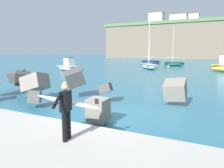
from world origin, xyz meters
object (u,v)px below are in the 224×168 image
Objects in this scene: boat_mid_left at (68,67)px; boat_mid_centre at (151,62)px; boat_near_right at (149,66)px; station_building_east at (157,19)px; station_building_annex at (158,21)px; surfer_with_board at (66,106)px; boat_mid_right at (174,64)px; mooring_buoy_inner at (168,67)px; station_building_central at (179,19)px; station_building_west at (190,19)px.

boat_mid_left is 0.82× the size of boat_mid_centre.
station_building_east is at bearing 102.66° from boat_near_right.
station_building_east is at bearing -79.35° from station_building_annex.
surfer_with_board is 38.10m from boat_mid_right.
station_building_central is (-7.10, 60.80, 17.15)m from mooring_buoy_inner.
boat_mid_right is 5.45m from mooring_buoy_inner.
station_building_annex is (-16.28, 5.03, 0.89)m from station_building_west.
boat_near_right is (-5.43, 29.04, -0.78)m from surfer_with_board.
boat_mid_right is (-2.68, 38.00, -0.79)m from surfer_with_board.
boat_mid_left is at bearing -106.60° from boat_mid_centre.
boat_mid_left is 0.70× the size of station_building_annex.
mooring_buoy_inner is at bearing -60.52° from boat_mid_centre.
mooring_buoy_inner is at bearing -83.34° from station_building_central.
boat_near_right reaches higher than surfer_with_board.
station_building_east reaches higher than station_building_west.
boat_mid_centre is 58.47m from station_building_west.
station_building_central is at bearing 97.42° from boat_mid_right.
station_building_central is (-4.46, 64.31, 16.88)m from boat_near_right.
surfer_with_board is 25.89m from boat_mid_left.
boat_mid_left is 0.58× the size of boat_mid_right.
boat_mid_right is 71.34m from station_building_annex.
station_building_annex is (-12.08, 10.89, 1.24)m from station_building_central.
boat_near_right is 79.10m from station_building_annex.
boat_near_right is 1.16× the size of station_building_east.
boat_near_right is 9.37m from boat_mid_right.
station_building_west is at bearing 82.69° from boat_mid_left.
boat_mid_centre is 8.31m from boat_mid_right.
boat_near_right reaches higher than mooring_buoy_inner.
station_building_central is at bearing -125.65° from station_building_west.
station_building_east reaches higher than surfer_with_board.
boat_near_right is 4.40m from mooring_buoy_inner.
station_building_central is at bearing 85.37° from boat_mid_left.
surfer_with_board is 0.30× the size of station_building_east.
station_building_west reaches higher than boat_near_right.
boat_mid_left is 0.56× the size of station_building_west.
station_building_annex is at bearing 106.24° from boat_mid_right.
boat_mid_right reaches higher than boat_mid_centre.
surfer_with_board is at bearing -78.10° from station_building_annex.
station_building_central is at bearing 93.97° from boat_near_right.
mooring_buoy_inner is 0.06× the size of station_building_east.
station_building_east is at bearing 102.36° from boat_mid_centre.
boat_mid_left is 23.93m from boat_mid_centre.
station_building_annex reaches higher than surfer_with_board.
station_building_west is 15.19m from station_building_east.
boat_mid_centre is 0.69× the size of station_building_west.
surfer_with_board is 0.26× the size of station_building_west.
station_building_annex is at bearing 162.83° from station_building_west.
station_building_central is at bearing 96.05° from surfer_with_board.
surfer_with_board is 44.37m from boat_mid_centre.
station_building_annex reaches higher than boat_mid_right.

